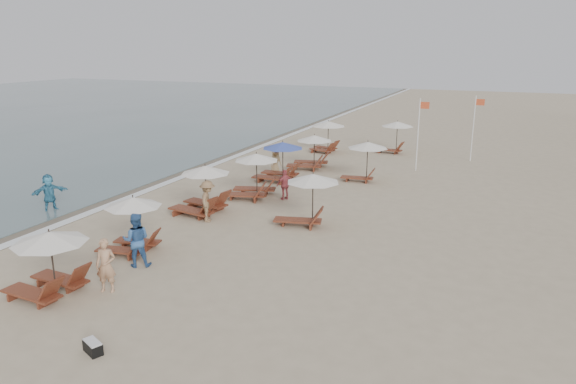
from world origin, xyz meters
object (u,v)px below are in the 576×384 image
at_px(lounger_station_4, 278,162).
at_px(beachgoer_mid_a, 136,240).
at_px(inland_station_1, 364,156).
at_px(lounger_station_2, 200,192).
at_px(beachgoer_near, 106,265).
at_px(beachgoer_far_a, 285,185).
at_px(waterline_walker, 49,192).
at_px(duffel_bag, 93,347).
at_px(flag_pole_near, 419,131).
at_px(beachgoer_mid_b, 208,201).
at_px(inland_station_0, 306,195).
at_px(lounger_station_6, 326,135).
at_px(lounger_station_0, 47,263).
at_px(lounger_station_1, 131,224).
at_px(lounger_station_3, 252,177).
at_px(lounger_station_5, 310,153).
at_px(beachgoer_far_b, 275,162).
at_px(inland_station_2, 394,133).

height_order(lounger_station_4, beachgoer_mid_a, lounger_station_4).
relative_size(lounger_station_4, inland_station_1, 1.07).
xyz_separation_m(lounger_station_2, beachgoer_near, (1.60, -7.96, -0.15)).
height_order(lounger_station_2, inland_station_1, lounger_station_2).
distance_m(beachgoer_far_a, waterline_walker, 10.94).
relative_size(duffel_bag, flag_pole_near, 0.15).
bearing_deg(beachgoer_mid_b, beachgoer_near, 164.51).
bearing_deg(inland_station_0, lounger_station_2, -177.11).
bearing_deg(duffel_bag, lounger_station_6, 96.70).
distance_m(lounger_station_0, duffel_bag, 4.11).
xyz_separation_m(lounger_station_0, lounger_station_1, (0.06, 3.79, 0.06)).
relative_size(lounger_station_6, waterline_walker, 1.48).
relative_size(lounger_station_0, flag_pole_near, 0.59).
xyz_separation_m(lounger_station_4, inland_station_1, (4.44, 1.69, 0.42)).
xyz_separation_m(lounger_station_3, waterline_walker, (-7.55, -5.57, -0.17)).
relative_size(lounger_station_0, lounger_station_5, 0.95).
bearing_deg(beachgoer_far_a, lounger_station_5, -128.93).
height_order(lounger_station_5, beachgoer_far_a, lounger_station_5).
height_order(lounger_station_3, beachgoer_far_b, lounger_station_3).
distance_m(lounger_station_2, beachgoer_far_b, 8.23).
distance_m(inland_station_1, waterline_walker, 16.10).
distance_m(lounger_station_1, flag_pole_near, 18.96).
relative_size(lounger_station_0, beachgoer_far_b, 1.68).
bearing_deg(flag_pole_near, beachgoer_mid_b, -116.39).
distance_m(beachgoer_mid_a, beachgoer_far_a, 9.62).
height_order(inland_station_1, duffel_bag, inland_station_1).
bearing_deg(lounger_station_1, lounger_station_4, 87.32).
height_order(inland_station_0, duffel_bag, inland_station_0).
bearing_deg(lounger_station_4, lounger_station_5, 81.43).
xyz_separation_m(lounger_station_3, flag_pole_near, (6.54, 9.19, 1.39)).
bearing_deg(inland_station_1, beachgoer_near, -102.28).
relative_size(lounger_station_2, flag_pole_near, 0.63).
xyz_separation_m(inland_station_0, inland_station_1, (0.21, 8.33, 0.12)).
distance_m(inland_station_1, flag_pole_near, 4.56).
height_order(lounger_station_4, beachgoer_far_b, lounger_station_4).
height_order(inland_station_2, duffel_bag, inland_station_2).
distance_m(inland_station_1, beachgoer_near, 16.94).
xyz_separation_m(inland_station_1, beachgoer_far_b, (-5.22, -0.35, -0.70)).
bearing_deg(lounger_station_5, lounger_station_6, 98.54).
bearing_deg(lounger_station_1, beachgoer_mid_a, -43.68).
height_order(inland_station_1, beachgoer_mid_b, inland_station_1).
relative_size(lounger_station_2, inland_station_2, 1.04).
bearing_deg(lounger_station_0, lounger_station_4, 87.76).
xyz_separation_m(lounger_station_4, beachgoer_mid_a, (0.43, -12.88, -0.09)).
relative_size(lounger_station_5, inland_station_1, 1.06).
bearing_deg(flag_pole_near, inland_station_1, -120.78).
bearing_deg(beachgoer_near, lounger_station_0, -169.02).
bearing_deg(waterline_walker, lounger_station_0, -106.63).
height_order(inland_station_2, beachgoer_mid_a, inland_station_2).
height_order(inland_station_1, inland_station_2, same).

